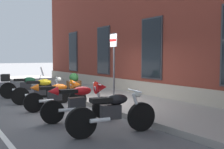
% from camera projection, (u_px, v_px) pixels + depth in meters
% --- Properties ---
extents(ground_plane, '(140.00, 140.00, 0.00)m').
position_uv_depth(ground_plane, '(89.00, 107.00, 9.05)').
color(ground_plane, '#4C4C4F').
extents(sidewalk, '(28.47, 2.97, 0.16)m').
position_uv_depth(sidewalk, '(123.00, 101.00, 9.87)').
color(sidewalk, gray).
rests_on(sidewalk, ground_plane).
extents(brick_pub_facade, '(22.47, 5.78, 7.99)m').
position_uv_depth(brick_pub_facade, '(198.00, 9.00, 12.00)').
color(brick_pub_facade, maroon).
rests_on(brick_pub_facade, ground_plane).
extents(motorcycle_green_touring, '(1.03, 2.08, 1.32)m').
position_uv_depth(motorcycle_green_touring, '(24.00, 85.00, 10.93)').
color(motorcycle_green_touring, black).
rests_on(motorcycle_green_touring, ground_plane).
extents(motorcycle_yellow_naked, '(0.89, 2.05, 1.00)m').
position_uv_depth(motorcycle_yellow_naked, '(42.00, 91.00, 9.53)').
color(motorcycle_yellow_naked, black).
rests_on(motorcycle_yellow_naked, ground_plane).
extents(motorcycle_orange_sport, '(0.62, 2.06, 1.00)m').
position_uv_depth(motorcycle_orange_sport, '(59.00, 94.00, 8.45)').
color(motorcycle_orange_sport, black).
rests_on(motorcycle_orange_sport, ground_plane).
extents(motorcycle_red_sport, '(0.65, 2.03, 1.07)m').
position_uv_depth(motorcycle_red_sport, '(81.00, 100.00, 7.02)').
color(motorcycle_red_sport, black).
rests_on(motorcycle_red_sport, ground_plane).
extents(motorcycle_black_naked, '(0.66, 2.13, 0.99)m').
position_uv_depth(motorcycle_black_naked, '(114.00, 113.00, 5.77)').
color(motorcycle_black_naked, black).
rests_on(motorcycle_black_naked, ground_plane).
extents(parking_sign, '(0.36, 0.07, 2.40)m').
position_uv_depth(parking_sign, '(114.00, 58.00, 8.59)').
color(parking_sign, '#4C4C51').
rests_on(parking_sign, sidewalk).
extents(barrel_planter, '(0.68, 0.68, 0.90)m').
position_uv_depth(barrel_planter, '(74.00, 85.00, 11.17)').
color(barrel_planter, brown).
rests_on(barrel_planter, sidewalk).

